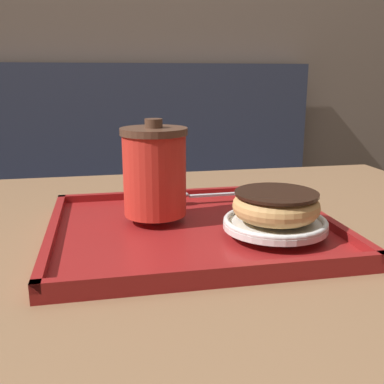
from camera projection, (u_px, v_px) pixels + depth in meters
wall_behind at (137, 6)px, 1.61m from camera, size 8.00×0.05×2.40m
booth_bench at (113, 263)px, 1.58m from camera, size 1.49×0.44×1.00m
cafe_table at (205, 323)px, 0.72m from camera, size 1.05×0.83×0.73m
serving_tray at (192, 230)px, 0.65m from camera, size 0.40×0.35×0.02m
coffee_cup_front at (155, 171)px, 0.66m from camera, size 0.10×0.10×0.14m
plate_with_chocolate_donut at (275, 223)px, 0.61m from camera, size 0.14×0.14×0.01m
donut_chocolate_glazed at (276, 205)px, 0.60m from camera, size 0.12×0.12×0.04m
spoon at (191, 195)px, 0.76m from camera, size 0.15×0.02×0.01m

